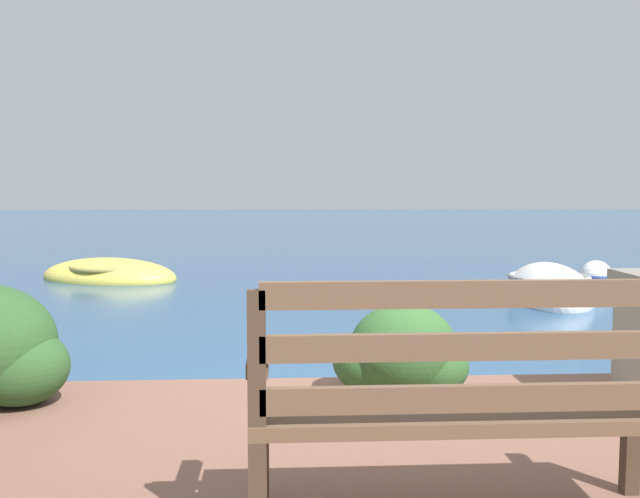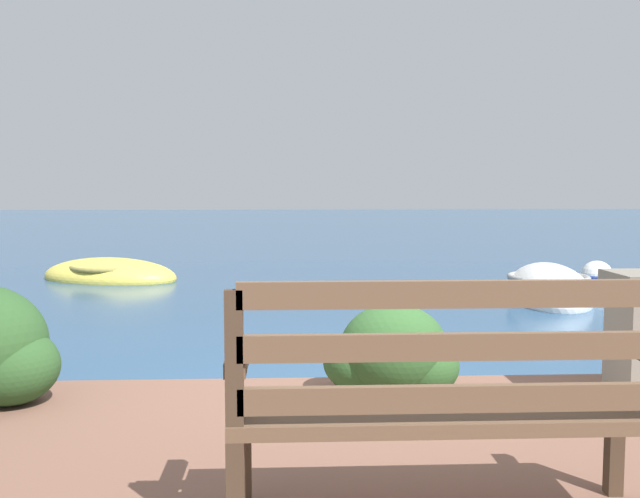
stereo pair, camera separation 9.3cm
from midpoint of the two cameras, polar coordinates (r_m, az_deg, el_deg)
ground_plane at (r=4.76m, az=2.82°, el=-12.74°), size 80.00×80.00×0.00m
park_bench at (r=2.62m, az=10.69°, el=-11.60°), size 1.55×0.48×0.93m
hedge_clump_left at (r=4.28m, az=5.89°, el=-8.44°), size 0.80×0.58×0.54m
rowboat_nearest at (r=9.66m, az=17.55°, el=-3.42°), size 1.39×2.36×0.81m
rowboat_mid at (r=11.55m, az=-16.73°, el=-2.12°), size 2.53×1.91×0.60m
mooring_buoy at (r=11.64m, az=21.00°, el=-2.04°), size 0.53×0.53×0.48m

